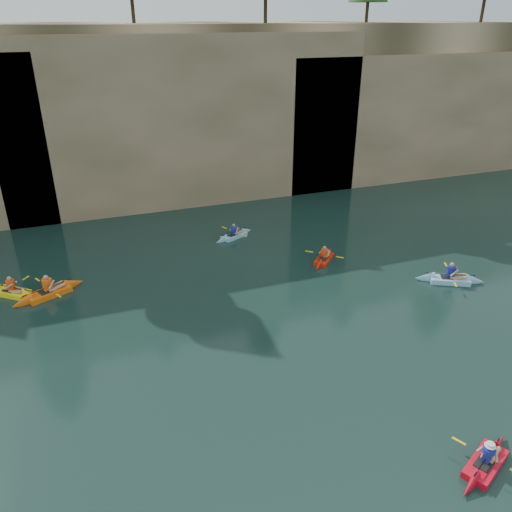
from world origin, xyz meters
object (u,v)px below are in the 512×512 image
object	(u,v)px
kayaker_ltblue_near	(449,279)
kayaker_red_far	(324,258)
kayaker_orange	(49,292)
main_kayaker	(485,463)

from	to	relation	value
kayaker_ltblue_near	kayaker_red_far	world-z (taller)	kayaker_ltblue_near
kayaker_red_far	kayaker_ltblue_near	bearing A→B (deg)	-87.67
kayaker_orange	kayaker_red_far	world-z (taller)	kayaker_orange
main_kayaker	kayaker_red_far	size ratio (longest dim) A/B	1.21
main_kayaker	kayaker_orange	distance (m)	19.25
kayaker_orange	kayaker_red_far	xyz separation A→B (m)	(13.92, -1.08, -0.03)
main_kayaker	kayaker_ltblue_near	xyz separation A→B (m)	(6.58, 9.62, 0.01)
main_kayaker	kayaker_red_far	bearing A→B (deg)	56.24
main_kayaker	kayaker_orange	bearing A→B (deg)	102.65
main_kayaker	kayaker_orange	world-z (taller)	kayaker_orange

